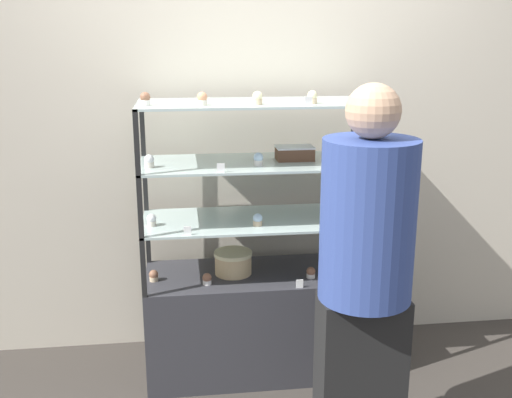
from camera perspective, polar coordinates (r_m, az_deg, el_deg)
ground_plane at (r=3.48m, az=-0.00°, el=-15.65°), size 20.00×20.00×0.00m
back_wall at (r=3.41m, az=-0.84°, el=7.06°), size 8.00×0.05×2.60m
display_base at (r=3.34m, az=-0.00°, el=-11.50°), size 1.17×0.49×0.56m
display_riser_lower at (r=3.13m, az=-0.00°, el=-2.21°), size 1.17×0.49×0.30m
display_riser_middle at (r=3.05m, az=-0.00°, el=3.22°), size 1.17×0.49×0.30m
display_riser_upper at (r=3.00m, az=-0.00°, el=8.88°), size 1.17×0.49×0.30m
layer_cake_centerpiece at (r=3.19m, az=-2.19°, el=-6.07°), size 0.20×0.20×0.12m
sheet_cake_frosted at (r=3.09m, az=3.70°, el=4.40°), size 0.19×0.13×0.07m
cupcake_0 at (r=3.15m, az=-9.72°, el=-7.21°), size 0.05×0.05×0.06m
cupcake_1 at (r=3.08m, az=-4.68°, el=-7.61°), size 0.05×0.05×0.06m
cupcake_2 at (r=3.16m, az=5.25°, el=-7.00°), size 0.05×0.05×0.06m
cupcake_3 at (r=3.23m, az=9.69°, el=-6.65°), size 0.05×0.05×0.06m
price_tag_0 at (r=3.04m, az=4.18°, el=-8.06°), size 0.04×0.00×0.04m
cupcake_4 at (r=3.04m, az=-9.92°, el=-2.00°), size 0.05×0.05×0.06m
cupcake_5 at (r=3.00m, az=0.16°, el=-1.99°), size 0.05×0.05×0.06m
cupcake_6 at (r=3.11m, az=10.38°, el=-1.63°), size 0.05×0.05×0.06m
price_tag_1 at (r=2.88m, az=-6.54°, el=-3.03°), size 0.04×0.00×0.04m
cupcake_7 at (r=2.95m, az=-10.13°, el=3.56°), size 0.05×0.05×0.06m
cupcake_8 at (r=2.95m, az=0.28°, el=3.81°), size 0.05×0.05×0.06m
cupcake_9 at (r=3.10m, az=10.00°, el=4.13°), size 0.05×0.05×0.06m
price_tag_2 at (r=2.80m, az=-3.38°, el=2.98°), size 0.04×0.00×0.04m
cupcake_10 at (r=2.88m, az=-10.50°, el=9.35°), size 0.05×0.05×0.06m
cupcake_11 at (r=2.85m, az=-5.15°, el=9.48°), size 0.05×0.05×0.06m
cupcake_12 at (r=2.87m, az=0.14°, el=9.60°), size 0.05×0.05×0.06m
cupcake_13 at (r=2.93m, az=5.38°, el=9.63°), size 0.05×0.05×0.06m
cupcake_14 at (r=3.06m, az=9.96°, el=9.71°), size 0.05×0.05×0.06m
price_tag_3 at (r=2.81m, az=5.02°, el=9.24°), size 0.04×0.00×0.04m
customer_figure at (r=2.48m, az=10.35°, el=-6.79°), size 0.38×0.38×1.62m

